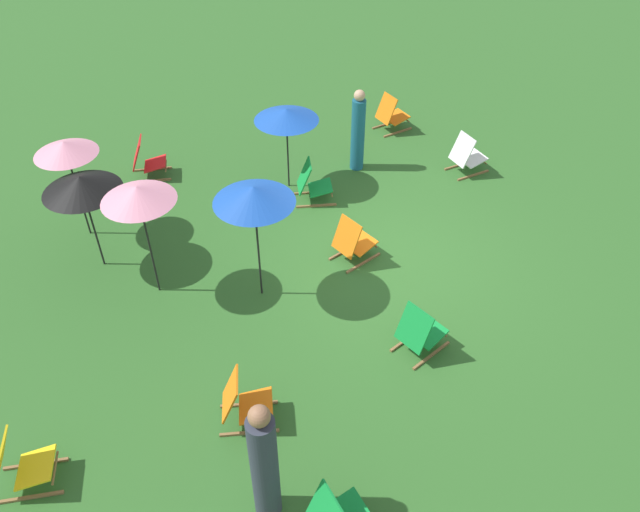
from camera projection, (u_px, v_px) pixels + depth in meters
ground_plane at (385, 260)px, 10.47m from camera, size 40.00×40.00×0.00m
deckchair_0 at (19, 465)px, 7.14m from camera, size 0.63×0.85×0.83m
deckchair_1 at (353, 242)px, 10.27m from camera, size 0.68×0.87×0.83m
deckchair_2 at (420, 332)px, 8.73m from camera, size 0.68×0.87×0.83m
deckchair_3 at (312, 184)px, 11.59m from camera, size 0.67×0.86×0.83m
deckchair_5 at (391, 115)px, 13.69m from camera, size 0.57×0.82×0.83m
deckchair_6 at (243, 402)px, 7.81m from camera, size 0.68×0.87×0.83m
deckchair_7 at (146, 160)px, 12.23m from camera, size 0.65×0.85×0.83m
deckchair_8 at (467, 156)px, 12.36m from camera, size 0.53×0.79×0.83m
umbrella_0 at (254, 195)px, 8.65m from camera, size 1.18×1.18×2.02m
umbrella_1 at (65, 148)px, 9.94m from camera, size 1.03×1.03×1.85m
umbrella_2 at (286, 115)px, 11.22m from camera, size 1.19×1.19×1.64m
umbrella_3 at (81, 184)px, 9.38m from camera, size 1.21×1.21×1.73m
umbrella_4 at (138, 194)px, 8.73m from camera, size 1.08×1.08×1.98m
person_0 at (264, 465)px, 6.55m from camera, size 0.40×0.40×1.88m
person_1 at (358, 132)px, 12.19m from camera, size 0.36×0.36×1.69m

